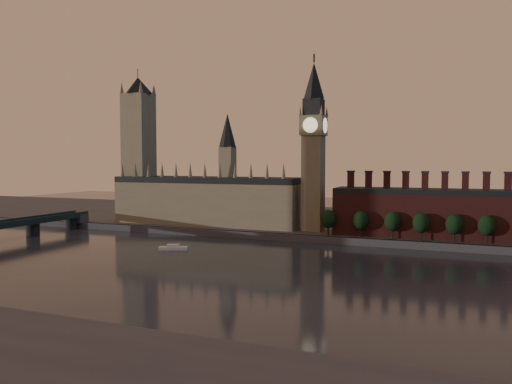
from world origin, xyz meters
TOP-DOWN VIEW (x-y plane):
  - ground at (0.00, 0.00)m, footprint 900.00×900.00m
  - north_bank at (0.00, 178.04)m, footprint 900.00×182.00m
  - palace_of_westminster at (-64.41, 114.91)m, footprint 130.00×30.30m
  - victoria_tower at (-120.00, 115.00)m, footprint 24.00×24.00m
  - big_ben at (10.00, 110.00)m, footprint 15.00×15.00m
  - chimney_block at (80.00, 110.00)m, footprint 110.00×25.00m
  - embankment_tree_0 at (23.51, 93.83)m, footprint 8.60×8.60m
  - embankment_tree_1 at (41.80, 94.04)m, footprint 8.60×8.60m
  - embankment_tree_2 at (59.17, 94.94)m, footprint 8.60×8.60m
  - embankment_tree_3 at (74.03, 93.55)m, footprint 8.60×8.60m
  - embankment_tree_4 at (90.55, 94.48)m, footprint 8.60×8.60m
  - embankment_tree_5 at (106.05, 95.15)m, footprint 8.60×8.60m
  - river_boat at (-45.96, 39.30)m, footprint 15.50×9.71m

SIDE VIEW (x-z plane):
  - ground at x=0.00m, z-range 0.00..0.00m
  - river_boat at x=-45.96m, z-range -0.35..2.65m
  - north_bank at x=0.00m, z-range 0.00..4.00m
  - embankment_tree_0 at x=23.51m, z-range 6.03..20.91m
  - embankment_tree_1 at x=41.80m, z-range 6.03..20.91m
  - embankment_tree_2 at x=59.17m, z-range 6.03..20.91m
  - embankment_tree_3 at x=74.03m, z-range 6.03..20.91m
  - embankment_tree_4 at x=90.55m, z-range 6.03..20.91m
  - embankment_tree_5 at x=106.05m, z-range 6.03..20.91m
  - chimney_block at x=80.00m, z-range -0.68..36.32m
  - palace_of_westminster at x=-64.41m, z-range -15.37..58.63m
  - big_ben at x=10.00m, z-range 3.33..110.33m
  - victoria_tower at x=-120.00m, z-range 5.09..113.09m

